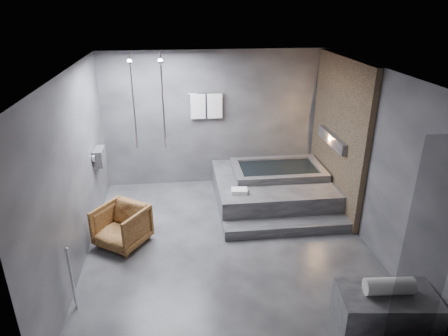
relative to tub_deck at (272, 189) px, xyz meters
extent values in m
plane|color=#2C2C2E|center=(-1.05, -1.45, -0.25)|extent=(5.00, 5.00, 0.00)
cube|color=#4A4A4C|center=(-1.05, -1.45, 2.55)|extent=(4.50, 5.00, 0.04)
cube|color=#36363B|center=(-1.05, 1.05, 1.15)|extent=(4.50, 0.04, 2.80)
cube|color=#36363B|center=(-1.05, -3.95, 1.15)|extent=(4.50, 0.04, 2.80)
cube|color=#36363B|center=(-3.30, -1.45, 1.15)|extent=(0.04, 5.00, 2.80)
cube|color=#36363B|center=(1.20, -1.45, 1.15)|extent=(0.04, 5.00, 2.80)
cube|color=#A1825E|center=(1.14, -0.20, 1.15)|extent=(0.10, 2.40, 2.78)
cube|color=#FF9938|center=(1.06, -0.20, 1.05)|extent=(0.14, 1.20, 0.20)
cube|color=slate|center=(-3.21, -0.05, 0.85)|extent=(0.16, 0.42, 0.30)
imported|color=beige|center=(-3.20, -0.15, 0.80)|extent=(0.08, 0.08, 0.21)
imported|color=beige|center=(-3.20, 0.05, 0.78)|extent=(0.07, 0.07, 0.15)
cylinder|color=silver|center=(-2.05, 0.60, 1.65)|extent=(0.04, 0.04, 1.80)
cylinder|color=silver|center=(-2.60, 0.60, 1.65)|extent=(0.04, 0.04, 1.80)
cylinder|color=silver|center=(-1.20, 0.99, 1.70)|extent=(0.75, 0.02, 0.02)
cube|color=white|center=(-1.37, 0.97, 1.45)|extent=(0.30, 0.06, 0.50)
cube|color=white|center=(-1.03, 0.97, 1.45)|extent=(0.30, 0.06, 0.50)
cylinder|color=silver|center=(-3.20, -2.65, 0.20)|extent=(0.04, 0.04, 0.90)
cube|color=black|center=(0.60, -3.90, 1.10)|extent=(0.55, 0.01, 2.60)
cube|color=#313133|center=(0.00, 0.00, 0.00)|extent=(2.20, 2.00, 0.50)
cube|color=#313133|center=(0.00, -1.18, -0.16)|extent=(2.20, 0.36, 0.18)
cube|color=#313033|center=(0.60, -3.43, 0.01)|extent=(1.21, 0.76, 0.51)
imported|color=#492A12|center=(-2.76, -1.22, 0.09)|extent=(1.01, 1.01, 0.67)
cylinder|color=silver|center=(0.59, -3.42, 0.37)|extent=(0.59, 0.25, 0.21)
cube|color=white|center=(-0.75, -0.60, 0.29)|extent=(0.31, 0.24, 0.08)
camera|label=1|loc=(-1.77, -6.91, 3.48)|focal=32.00mm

